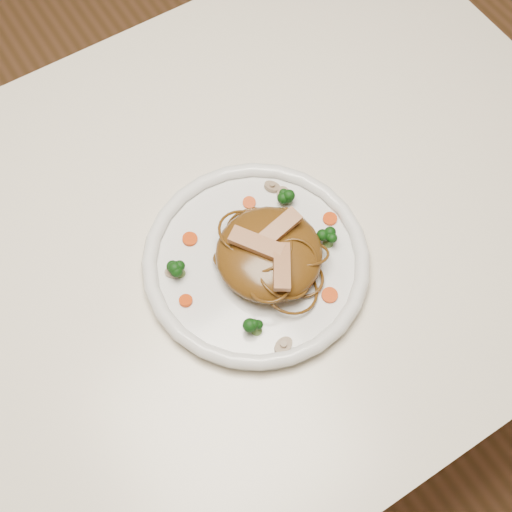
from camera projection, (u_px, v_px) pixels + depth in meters
ground at (225, 391)px, 1.58m from camera, size 4.00×4.00×0.00m
table at (207, 275)px, 0.99m from camera, size 1.20×0.80×0.75m
plate at (256, 263)px, 0.88m from camera, size 0.36×0.36×0.02m
noodle_mound at (269, 254)px, 0.85m from camera, size 0.18×0.18×0.04m
chicken_a at (278, 229)px, 0.84m from camera, size 0.07×0.03×0.01m
chicken_b at (256, 244)px, 0.83m from camera, size 0.06×0.07×0.01m
chicken_c at (282, 267)px, 0.82m from camera, size 0.05×0.06×0.01m
broccoli_0 at (286, 194)px, 0.90m from camera, size 0.04×0.04×0.03m
broccoli_1 at (179, 268)px, 0.85m from camera, size 0.04×0.04×0.03m
broccoli_2 at (257, 327)px, 0.82m from camera, size 0.03×0.03×0.03m
broccoli_3 at (329, 238)px, 0.87m from camera, size 0.03×0.03×0.03m
carrot_0 at (249, 203)px, 0.91m from camera, size 0.02×0.02×0.00m
carrot_1 at (186, 301)px, 0.85m from camera, size 0.02×0.02×0.00m
carrot_2 at (330, 219)px, 0.90m from camera, size 0.02×0.02×0.00m
carrot_3 at (190, 239)px, 0.89m from camera, size 0.03×0.03×0.00m
carrot_4 at (330, 295)px, 0.85m from camera, size 0.03×0.03×0.00m
mushroom_0 at (283, 346)px, 0.82m from camera, size 0.03×0.03×0.01m
mushroom_1 at (284, 195)px, 0.92m from camera, size 0.03×0.03×0.01m
mushroom_2 at (174, 272)px, 0.87m from camera, size 0.03×0.03×0.01m
mushroom_3 at (272, 187)px, 0.92m from camera, size 0.03×0.03×0.01m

